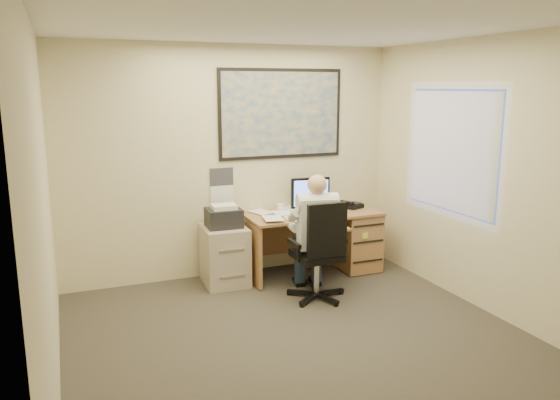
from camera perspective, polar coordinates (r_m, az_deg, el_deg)
name	(u,v)px	position (r m, az deg, el deg)	size (l,w,h in m)	color
room_shell	(316,198)	(4.36, 3.75, 0.24)	(4.00, 4.50, 2.70)	#38342C
desk	(335,234)	(6.74, 5.76, -3.54)	(1.60, 0.97, 1.14)	#A17345
world_map	(281,114)	(6.57, 0.14, 8.99)	(1.56, 0.03, 1.06)	#1E4C93
wall_calendar	(222,186)	(6.43, -6.09, 1.49)	(0.28, 0.01, 0.42)	white
window_blinds	(451,151)	(6.06, 17.45, 4.89)	(0.06, 1.40, 1.30)	beige
filing_cabinet	(224,250)	(6.26, -5.83, -5.20)	(0.50, 0.59, 0.93)	#B2A390
office_chair	(319,271)	(5.80, 4.08, -7.41)	(0.65, 0.65, 1.08)	black
person	(316,237)	(5.77, 3.77, -3.89)	(0.55, 0.78, 1.33)	silver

